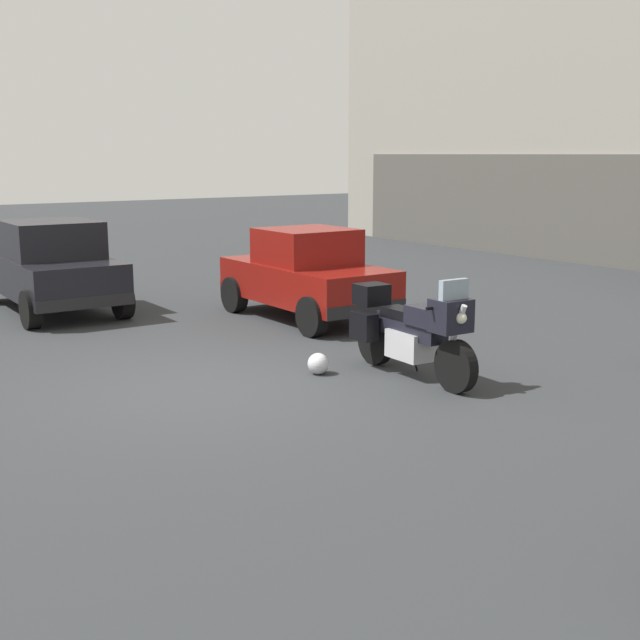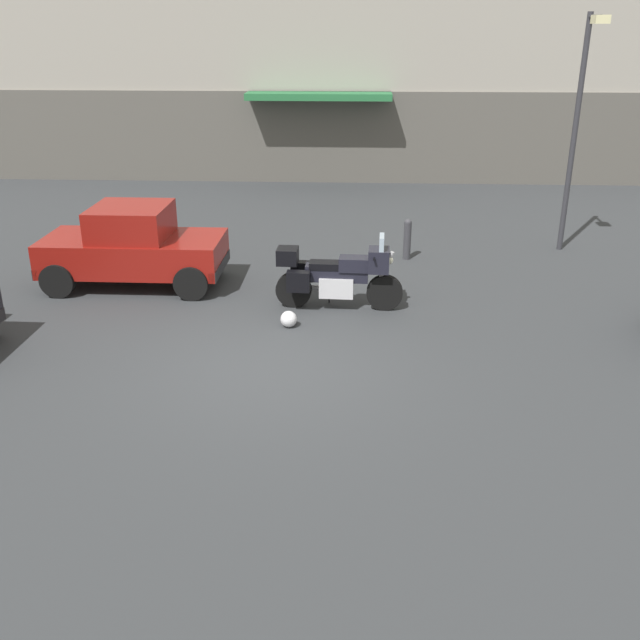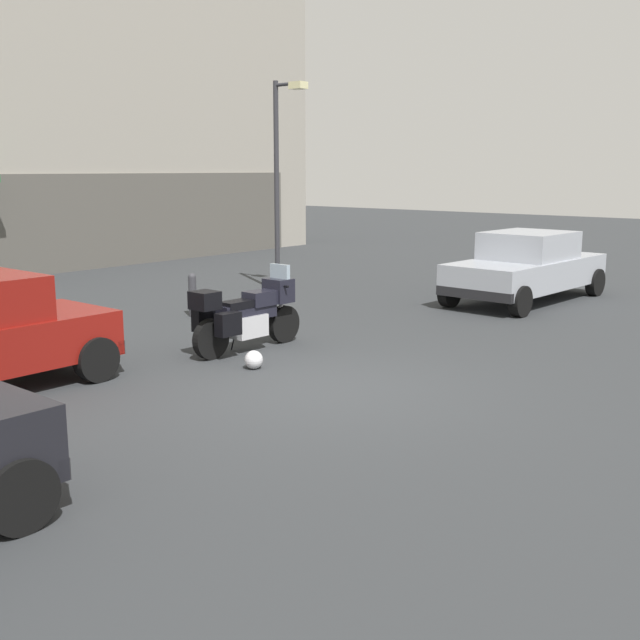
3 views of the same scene
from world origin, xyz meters
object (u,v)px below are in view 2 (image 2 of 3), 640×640
at_px(helmet, 289,319).
at_px(bollard_curbside, 407,238).
at_px(motorcycle, 337,275).
at_px(car_compact_side, 133,247).
at_px(streetlamp_curbside, 579,113).

xyz_separation_m(helmet, bollard_curbside, (2.21, 3.89, 0.33)).
bearing_deg(helmet, bollard_curbside, 60.39).
height_order(motorcycle, bollard_curbside, motorcycle).
bearing_deg(car_compact_side, streetlamp_curbside, -162.88).
xyz_separation_m(car_compact_side, bollard_curbside, (5.36, 1.94, -0.30)).
bearing_deg(helmet, car_compact_side, 148.27).
bearing_deg(motorcycle, helmet, -127.97).
relative_size(motorcycle, bollard_curbside, 2.56).
bearing_deg(bollard_curbside, car_compact_side, -160.12).
bearing_deg(motorcycle, car_compact_side, 167.53).
relative_size(helmet, car_compact_side, 0.08).
relative_size(car_compact_side, streetlamp_curbside, 0.70).
distance_m(motorcycle, bollard_curbside, 3.31).
bearing_deg(streetlamp_curbside, helmet, -140.84).
height_order(helmet, bollard_curbside, bollard_curbside).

